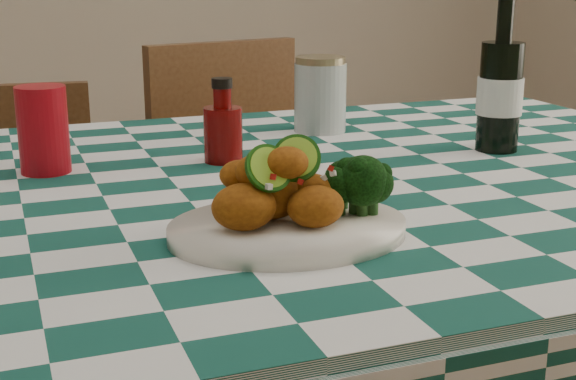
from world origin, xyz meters
name	(u,v)px	position (x,y,z in m)	size (l,w,h in m)	color
plate	(288,229)	(-0.03, -0.24, 0.80)	(0.27, 0.21, 0.02)	white
fried_chicken_pile	(284,185)	(-0.04, -0.24, 0.85)	(0.13, 0.10, 0.09)	#9A510E
broccoli_side	(353,183)	(0.05, -0.23, 0.84)	(0.09, 0.09, 0.07)	black
red_tumbler	(43,130)	(-0.26, 0.16, 0.85)	(0.07, 0.07, 0.13)	#9F0813
ketchup_bottle	(223,120)	(0.00, 0.13, 0.85)	(0.06, 0.06, 0.13)	#5F0504
mason_jar	(320,94)	(0.23, 0.29, 0.85)	(0.09, 0.09, 0.14)	#B2BCBA
beer_bottle	(501,76)	(0.44, 0.05, 0.91)	(0.07, 0.07, 0.25)	black
wooden_chair_left	(13,286)	(-0.33, 0.67, 0.41)	(0.38, 0.39, 0.82)	#472814
wooden_chair_right	(262,233)	(0.26, 0.72, 0.45)	(0.41, 0.43, 0.90)	#472814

